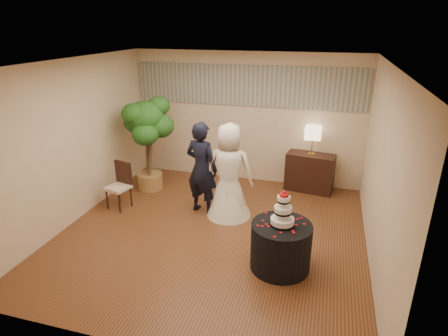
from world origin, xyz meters
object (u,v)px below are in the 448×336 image
(bride, at_px, (229,171))
(console, at_px, (310,172))
(groom, at_px, (202,168))
(cake_table, at_px, (281,246))
(wedding_cake, at_px, (283,208))
(side_chair, at_px, (118,186))
(ficus_tree, at_px, (147,144))
(table_lamp, at_px, (312,141))

(bride, bearing_deg, console, -135.95)
(groom, bearing_deg, console, -126.28)
(cake_table, bearing_deg, wedding_cake, -90.00)
(cake_table, xyz_separation_m, side_chair, (-3.23, 1.05, 0.10))
(cake_table, height_order, ficus_tree, ficus_tree)
(wedding_cake, height_order, ficus_tree, ficus_tree)
(side_chair, bearing_deg, groom, 24.81)
(table_lamp, bearing_deg, bride, -131.50)
(groom, distance_m, cake_table, 2.19)
(console, height_order, ficus_tree, ficus_tree)
(bride, xyz_separation_m, cake_table, (1.13, -1.34, -0.52))
(ficus_tree, bearing_deg, wedding_cake, -33.50)
(ficus_tree, relative_size, side_chair, 2.24)
(bride, relative_size, ficus_tree, 0.88)
(table_lamp, distance_m, ficus_tree, 3.38)
(wedding_cake, height_order, console, wedding_cake)
(groom, relative_size, side_chair, 1.95)
(bride, relative_size, table_lamp, 3.01)
(wedding_cake, xyz_separation_m, table_lamp, (0.22, 2.86, 0.13))
(bride, distance_m, wedding_cake, 1.75)
(console, bearing_deg, bride, -122.55)
(wedding_cake, xyz_separation_m, ficus_tree, (-3.06, 2.02, 0.03))
(cake_table, xyz_separation_m, wedding_cake, (0.00, -0.00, 0.61))
(groom, height_order, side_chair, groom)
(console, height_order, table_lamp, table_lamp)
(groom, distance_m, side_chair, 1.67)
(table_lamp, bearing_deg, console, 0.00)
(table_lamp, height_order, ficus_tree, ficus_tree)
(wedding_cake, bearing_deg, groom, 140.74)
(groom, relative_size, wedding_cake, 3.30)
(ficus_tree, height_order, side_chair, ficus_tree)
(groom, relative_size, ficus_tree, 0.87)
(groom, height_order, cake_table, groom)
(cake_table, relative_size, wedding_cake, 1.64)
(cake_table, bearing_deg, bride, 130.17)
(groom, relative_size, table_lamp, 2.99)
(console, bearing_deg, side_chair, -143.33)
(wedding_cake, distance_m, side_chair, 3.43)
(groom, bearing_deg, wedding_cake, 155.37)
(bride, relative_size, wedding_cake, 3.32)
(side_chair, bearing_deg, console, 41.88)
(groom, bearing_deg, bride, -166.25)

